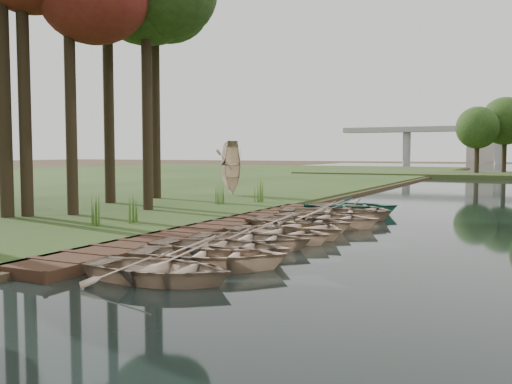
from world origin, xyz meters
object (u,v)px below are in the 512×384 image
at_px(rowboat_1, 210,252).
at_px(stored_rowboat, 232,190).
at_px(boardwalk, 216,229).
at_px(rowboat_2, 221,244).
at_px(rowboat_0, 159,265).

xyz_separation_m(rowboat_1, stored_rowboat, (-8.49, 16.48, 0.19)).
bearing_deg(boardwalk, rowboat_2, -58.24).
bearing_deg(boardwalk, rowboat_1, -61.04).
height_order(rowboat_2, stored_rowboat, stored_rowboat).
bearing_deg(rowboat_1, rowboat_0, 155.91).
distance_m(rowboat_2, stored_rowboat, 17.50).
bearing_deg(rowboat_2, stored_rowboat, 22.48).
height_order(boardwalk, rowboat_1, rowboat_1).
relative_size(rowboat_0, rowboat_1, 0.90).
xyz_separation_m(boardwalk, rowboat_1, (2.85, -5.14, 0.27)).
height_order(boardwalk, stored_rowboat, stored_rowboat).
distance_m(rowboat_0, stored_rowboat, 19.93).
distance_m(rowboat_1, rowboat_2, 1.06).
bearing_deg(rowboat_0, rowboat_1, -11.16).
relative_size(rowboat_0, rowboat_2, 0.90).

